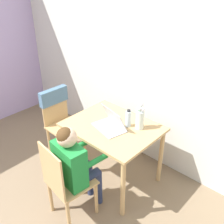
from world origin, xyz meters
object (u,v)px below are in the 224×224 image
chair_occupied (65,182)px  person_seated (73,161)px  flower_vase (140,118)px  laptop (111,123)px  water_bottle (128,119)px  chair_spare (58,112)px

chair_occupied → person_seated: size_ratio=0.85×
flower_vase → chair_occupied: bearing=-103.5°
person_seated → flower_vase: size_ratio=3.48×
laptop → water_bottle: (0.12, 0.14, 0.04)m
chair_occupied → person_seated: bearing=-90.0°
chair_occupied → chair_spare: bearing=-29.0°
chair_occupied → water_bottle: water_bottle is taller
chair_spare → laptop: (0.91, 0.03, 0.19)m
person_seated → water_bottle: (0.08, 0.72, 0.19)m
chair_occupied → water_bottle: (0.09, 0.84, 0.39)m
water_bottle → chair_spare: bearing=-170.2°
chair_occupied → flower_vase: (0.21, 0.89, 0.42)m
person_seated → flower_vase: (0.20, 0.77, 0.22)m
chair_spare → person_seated: person_seated is taller
water_bottle → flower_vase: bearing=23.2°
chair_spare → water_bottle: water_bottle is taller
chair_spare → person_seated: bearing=-118.2°
person_seated → laptop: person_seated is taller
person_seated → laptop: size_ratio=2.62×
flower_vase → water_bottle: size_ratio=1.49×
chair_spare → flower_vase: size_ratio=3.01×
flower_vase → person_seated: bearing=-104.6°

